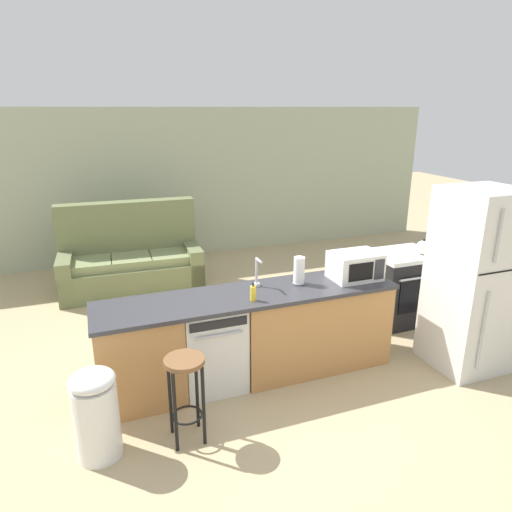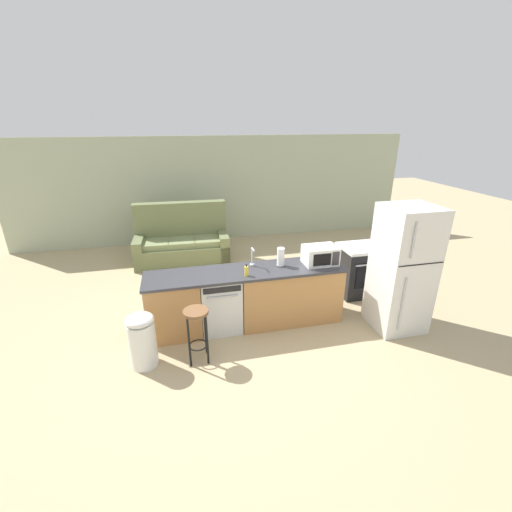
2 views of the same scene
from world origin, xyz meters
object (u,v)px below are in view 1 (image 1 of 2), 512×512
(dishwasher, at_px, (211,345))
(microwave, at_px, (355,266))
(kettle, at_px, (423,247))
(couch, at_px, (131,262))
(stove_range, at_px, (401,287))
(refrigerator, at_px, (474,280))
(paper_towel_roll, at_px, (299,271))
(trash_bin, at_px, (96,413))
(bar_stool, at_px, (185,381))
(soap_bottle, at_px, (253,293))

(dishwasher, xyz_separation_m, microwave, (1.55, -0.00, 0.62))
(kettle, relative_size, couch, 0.10)
(stove_range, height_order, kettle, kettle)
(dishwasher, relative_size, kettle, 4.10)
(microwave, height_order, couch, couch)
(stove_range, distance_m, kettle, 0.57)
(refrigerator, height_order, couch, refrigerator)
(paper_towel_roll, bearing_deg, couch, 116.33)
(trash_bin, distance_m, couch, 3.58)
(stove_range, relative_size, paper_towel_roll, 3.19)
(paper_towel_roll, distance_m, bar_stool, 1.61)
(bar_stool, bearing_deg, refrigerator, 2.68)
(dishwasher, distance_m, trash_bin, 1.25)
(couch, bearing_deg, microwave, -55.22)
(dishwasher, height_order, bar_stool, dishwasher)
(bar_stool, relative_size, trash_bin, 1.00)
(bar_stool, bearing_deg, paper_towel_roll, 29.38)
(dishwasher, relative_size, refrigerator, 0.45)
(trash_bin, bearing_deg, dishwasher, 30.56)
(dishwasher, bearing_deg, paper_towel_roll, 3.69)
(soap_bottle, bearing_deg, trash_bin, -162.13)
(soap_bottle, height_order, bar_stool, soap_bottle)
(paper_towel_roll, relative_size, kettle, 1.38)
(paper_towel_roll, height_order, couch, couch)
(stove_range, distance_m, soap_bottle, 2.40)
(refrigerator, bearing_deg, trash_bin, -178.67)
(refrigerator, height_order, paper_towel_roll, refrigerator)
(paper_towel_roll, xyz_separation_m, trash_bin, (-2.02, -0.70, -0.66))
(microwave, xyz_separation_m, bar_stool, (-1.94, -0.69, -0.50))
(paper_towel_roll, distance_m, trash_bin, 2.23)
(dishwasher, xyz_separation_m, trash_bin, (-1.08, -0.64, -0.04))
(kettle, height_order, trash_bin, kettle)
(soap_bottle, height_order, kettle, kettle)
(refrigerator, distance_m, trash_bin, 3.72)
(paper_towel_roll, xyz_separation_m, bar_stool, (-1.33, -0.75, -0.50))
(kettle, bearing_deg, paper_towel_roll, -168.79)
(trash_bin, height_order, couch, couch)
(dishwasher, bearing_deg, refrigerator, -11.93)
(paper_towel_roll, distance_m, soap_bottle, 0.62)
(kettle, bearing_deg, microwave, -160.83)
(microwave, xyz_separation_m, paper_towel_roll, (-0.61, 0.06, -0.00))
(trash_bin, relative_size, couch, 0.36)
(kettle, distance_m, trash_bin, 4.03)
(stove_range, xyz_separation_m, soap_bottle, (-2.23, -0.72, 0.52))
(refrigerator, relative_size, soap_bottle, 10.61)
(kettle, bearing_deg, dishwasher, -171.32)
(dishwasher, distance_m, soap_bottle, 0.68)
(refrigerator, relative_size, trash_bin, 2.52)
(stove_range, bearing_deg, soap_bottle, -162.16)
(microwave, relative_size, kettle, 2.44)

